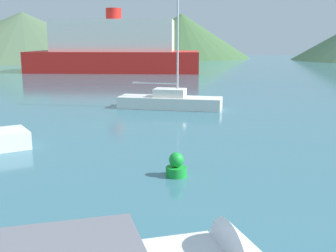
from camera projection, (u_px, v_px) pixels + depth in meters
sailboat_inner at (170, 101)px, 28.26m from camera, size 7.10×2.95×9.46m
ferry_distant at (115, 49)px, 59.34m from camera, size 23.71×8.77×8.76m
buoy_marker at (176, 166)px, 14.33m from camera, size 0.73×0.73×0.83m
hill_west at (23, 36)px, 96.18m from camera, size 49.20×49.20×10.55m
hill_central at (181, 36)px, 102.89m from camera, size 33.59×33.59×10.61m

